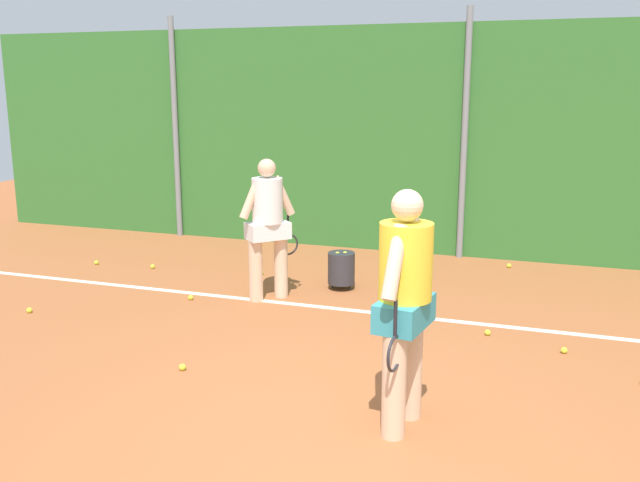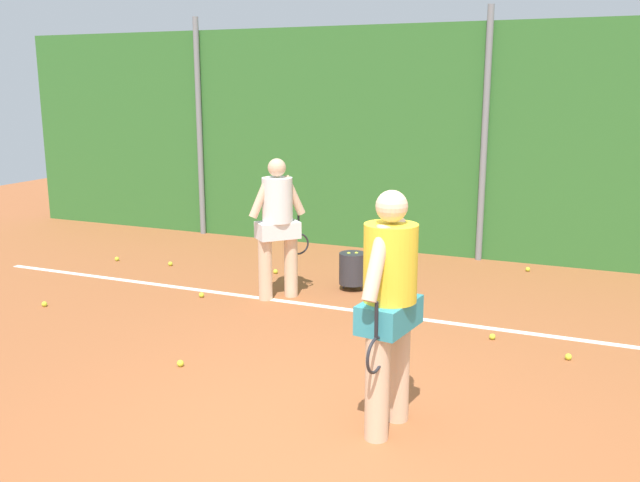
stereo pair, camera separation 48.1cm
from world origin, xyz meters
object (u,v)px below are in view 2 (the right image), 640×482
Objects in this scene: tennis_ball_5 at (44,304)px; tennis_ball_7 at (117,259)px; tennis_ball_10 at (492,337)px; tennis_ball_11 at (528,269)px; tennis_ball_13 at (276,271)px; player_foreground_near at (389,299)px; tennis_ball_9 at (180,363)px; ball_hopper at (353,268)px; tennis_ball_8 at (170,264)px; tennis_ball_6 at (201,295)px; tennis_ball_0 at (568,357)px; player_midcourt at (278,221)px.

tennis_ball_5 is 2.29m from tennis_ball_7.
tennis_ball_11 is at bearing 89.88° from tennis_ball_10.
player_foreground_near is at bearing -52.88° from tennis_ball_13.
tennis_ball_9 is (3.27, -3.12, 0.00)m from tennis_ball_7.
player_foreground_near is at bearing -65.59° from ball_hopper.
ball_hopper reaches higher than tennis_ball_8.
tennis_ball_8 is (-1.30, 1.18, 0.00)m from tennis_ball_6.
tennis_ball_0 is at bearing -4.60° from tennis_ball_6.
tennis_ball_5 is 6.65m from tennis_ball_11.
tennis_ball_7 and tennis_ball_8 have the same top height.
tennis_ball_6 is (-0.92, -0.38, -0.97)m from player_midcourt.
ball_hopper is (0.74, 0.71, -0.71)m from player_midcourt.
ball_hopper is at bearing -1.70° from tennis_ball_8.
tennis_ball_8 is at bearing 82.95° from tennis_ball_5.
tennis_ball_7 is 0.94m from tennis_ball_8.
player_foreground_near is 29.07× the size of tennis_ball_5.
player_foreground_near is 1.07× the size of player_midcourt.
tennis_ball_8 is 3.95m from tennis_ball_9.
player_foreground_near is at bearing -97.21° from player_midcourt.
tennis_ball_8 and tennis_ball_11 have the same top height.
tennis_ball_0 is at bearing -58.83° from player_midcourt.
tennis_ball_0 is at bearing 6.76° from tennis_ball_5.
tennis_ball_0 is 1.00× the size of tennis_ball_8.
tennis_ball_8 and tennis_ball_9 have the same top height.
player_midcourt is 27.08× the size of tennis_ball_9.
player_foreground_near is 5.49m from tennis_ball_11.
tennis_ball_11 and tennis_ball_13 have the same top height.
tennis_ball_9 is (2.33, -3.19, 0.00)m from tennis_ball_8.
ball_hopper is 7.78× the size of tennis_ball_10.
tennis_ball_11 is (2.04, 1.86, -0.26)m from ball_hopper.
player_midcourt is at bearing 170.52° from tennis_ball_10.
tennis_ball_0 and tennis_ball_5 have the same top height.
tennis_ball_6 is 1.00× the size of tennis_ball_7.
tennis_ball_13 is (-3.35, -1.55, 0.00)m from tennis_ball_11.
ball_hopper is 7.78× the size of tennis_ball_7.
tennis_ball_5 is at bearing -173.24° from tennis_ball_0.
tennis_ball_6 is (-1.66, -1.09, -0.26)m from ball_hopper.
tennis_ball_7 is at bearing 179.75° from ball_hopper.
tennis_ball_6 is at bearing 34.43° from tennis_ball_5.
tennis_ball_0 is 4.51m from tennis_ball_6.
tennis_ball_9 is at bearing -53.87° from tennis_ball_8.
ball_hopper is 2.01m from tennis_ball_6.
tennis_ball_8 is at bearing 126.13° from tennis_ball_9.
tennis_ball_5 is 1.00× the size of tennis_ball_13.
player_midcourt reaches higher than tennis_ball_5.
tennis_ball_0 is 5.99m from tennis_ball_8.
tennis_ball_6 and tennis_ball_7 have the same top height.
player_foreground_near reaches higher than tennis_ball_8.
player_foreground_near is at bearing -38.35° from tennis_ball_8.
player_foreground_near is 29.07× the size of tennis_ball_0.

